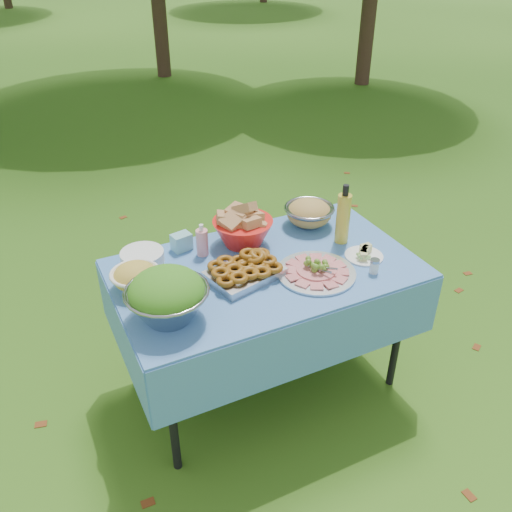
{
  "coord_description": "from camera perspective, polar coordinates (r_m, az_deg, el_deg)",
  "views": [
    {
      "loc": [
        -1.0,
        -1.95,
        2.21
      ],
      "look_at": [
        -0.05,
        0.0,
        0.84
      ],
      "focal_mm": 38.0,
      "sensor_mm": 36.0,
      "label": 1
    }
  ],
  "objects": [
    {
      "name": "plate_stack",
      "position": [
        2.71,
        -11.87,
        -0.11
      ],
      "size": [
        0.23,
        0.23,
        0.06
      ],
      "primitive_type": "cylinder",
      "rotation": [
        0.0,
        0.0,
        -0.07
      ],
      "color": "white",
      "rests_on": "picnic_table"
    },
    {
      "name": "bread_bowl",
      "position": [
        2.77,
        -1.4,
        3.17
      ],
      "size": [
        0.35,
        0.35,
        0.21
      ],
      "primitive_type": null,
      "rotation": [
        0.0,
        0.0,
        -0.14
      ],
      "color": "red",
      "rests_on": "picnic_table"
    },
    {
      "name": "picnic_table",
      "position": [
        2.86,
        0.97,
        -7.57
      ],
      "size": [
        1.46,
        0.86,
        0.76
      ],
      "primitive_type": "cube",
      "color": "#84B6FF",
      "rests_on": "ground"
    },
    {
      "name": "salad_bowl",
      "position": [
        2.28,
        -9.35,
        -4.17
      ],
      "size": [
        0.41,
        0.41,
        0.23
      ],
      "primitive_type": null,
      "rotation": [
        0.0,
        0.0,
        0.21
      ],
      "color": "#95969D",
      "rests_on": "picnic_table"
    },
    {
      "name": "wipes_box",
      "position": [
        2.78,
        -7.85,
        1.49
      ],
      "size": [
        0.11,
        0.09,
        0.09
      ],
      "primitive_type": "cube",
      "rotation": [
        0.0,
        0.0,
        0.2
      ],
      "color": "#83CBD0",
      "rests_on": "picnic_table"
    },
    {
      "name": "fried_tray",
      "position": [
        2.54,
        -1.19,
        -1.49
      ],
      "size": [
        0.38,
        0.31,
        0.08
      ],
      "primitive_type": "cube",
      "rotation": [
        0.0,
        0.0,
        0.24
      ],
      "color": "#B6B6BA",
      "rests_on": "picnic_table"
    },
    {
      "name": "charcuterie_platter",
      "position": [
        2.58,
        6.39,
        -1.08
      ],
      "size": [
        0.49,
        0.49,
        0.09
      ],
      "primitive_type": "cylinder",
      "rotation": [
        0.0,
        0.0,
        0.38
      ],
      "color": "silver",
      "rests_on": "picnic_table"
    },
    {
      "name": "pasta_bowl_white",
      "position": [
        2.52,
        -12.57,
        -2.1
      ],
      "size": [
        0.29,
        0.29,
        0.12
      ],
      "primitive_type": null,
      "rotation": [
        0.0,
        0.0,
        -0.37
      ],
      "color": "white",
      "rests_on": "picnic_table"
    },
    {
      "name": "sanitizer_bottle",
      "position": [
        2.7,
        -5.7,
        1.71
      ],
      "size": [
        0.08,
        0.08,
        0.17
      ],
      "primitive_type": "cylinder",
      "rotation": [
        0.0,
        0.0,
        -0.33
      ],
      "color": "pink",
      "rests_on": "picnic_table"
    },
    {
      "name": "oil_bottle",
      "position": [
        2.8,
        9.19,
        4.39
      ],
      "size": [
        0.08,
        0.08,
        0.32
      ],
      "primitive_type": "cylinder",
      "rotation": [
        0.0,
        0.0,
        -0.16
      ],
      "color": "gold",
      "rests_on": "picnic_table"
    },
    {
      "name": "pasta_bowl_steel",
      "position": [
        2.99,
        5.61,
        4.58
      ],
      "size": [
        0.29,
        0.29,
        0.14
      ],
      "primitive_type": null,
      "rotation": [
        0.0,
        0.0,
        0.09
      ],
      "color": "#95969D",
      "rests_on": "picnic_table"
    },
    {
      "name": "ground",
      "position": [
        3.12,
        0.9,
        -12.95
      ],
      "size": [
        80.0,
        80.0,
        0.0
      ],
      "primitive_type": "plane",
      "color": "#153609",
      "rests_on": "ground"
    },
    {
      "name": "shaker",
      "position": [
        2.64,
        12.35,
        -1.04
      ],
      "size": [
        0.05,
        0.05,
        0.07
      ],
      "primitive_type": "cylinder",
      "rotation": [
        0.0,
        0.0,
        -0.18
      ],
      "color": "silver",
      "rests_on": "picnic_table"
    },
    {
      "name": "cheese_plate",
      "position": [
        2.75,
        11.34,
        0.39
      ],
      "size": [
        0.2,
        0.2,
        0.05
      ],
      "primitive_type": "cylinder",
      "rotation": [
        0.0,
        0.0,
        -0.06
      ],
      "color": "white",
      "rests_on": "picnic_table"
    }
  ]
}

